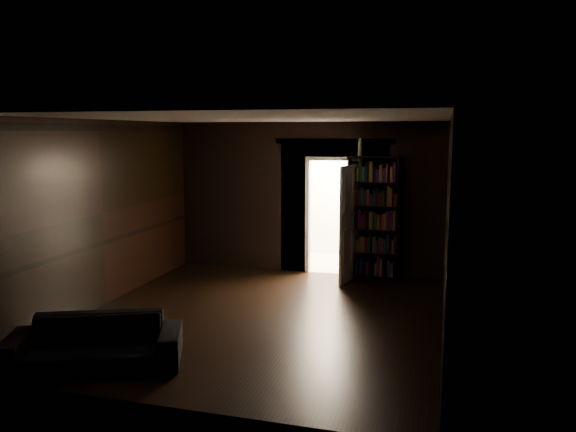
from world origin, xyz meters
name	(u,v)px	position (x,y,z in m)	size (l,w,h in m)	color
ground	(261,317)	(0.00, 0.00, 0.00)	(5.50, 5.50, 0.00)	black
room_walls	(281,192)	(-0.01, 1.07, 1.68)	(5.02, 5.61, 2.84)	black
kitchen_alcove	(344,202)	(0.50, 3.87, 1.21)	(2.20, 1.80, 2.60)	#BFB4A6
sofa	(95,335)	(-1.26, -2.10, 0.36)	(1.89, 0.82, 0.73)	black
bookshelf	(373,218)	(1.25, 2.59, 1.10)	(0.90, 0.32, 2.20)	black
refrigerator	(371,221)	(1.05, 4.03, 0.82)	(0.74, 0.68, 1.65)	white
door	(350,224)	(0.88, 2.31, 1.02)	(0.85, 0.05, 2.05)	white
figurine	(360,147)	(1.00, 2.57, 2.36)	(0.11, 0.11, 0.32)	silver
bottles	(374,174)	(1.09, 4.02, 1.78)	(0.62, 0.08, 0.25)	black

